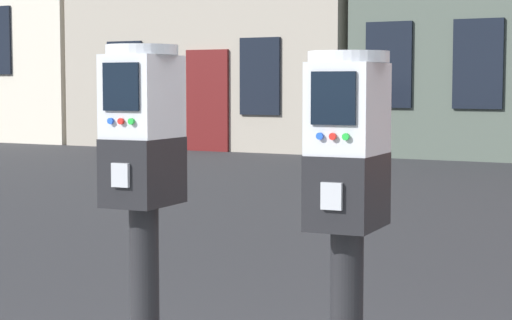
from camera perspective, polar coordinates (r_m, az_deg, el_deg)
parking_meter_near_kerb at (r=2.78m, az=-7.02°, el=-1.56°), size 0.23×0.26×1.35m
parking_meter_twin_adjacent at (r=2.46m, az=5.69°, el=-2.86°), size 0.23×0.26×1.32m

